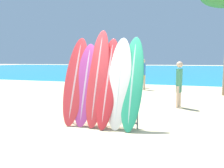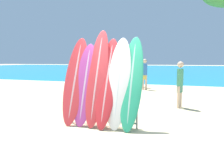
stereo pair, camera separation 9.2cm
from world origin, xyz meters
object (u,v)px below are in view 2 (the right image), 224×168
object	(u,v)px
surfboard_slot_4	(119,82)
surfboard_slot_5	(132,82)
surfboard_slot_1	(85,84)
surfboard_slot_2	(97,77)
person_mid_beach	(145,73)
surfboard_slot_0	(75,80)
surfboard_slot_3	(107,82)
person_far_left	(141,72)
person_near_water	(180,83)
surfboard_rack	(102,106)

from	to	relation	value
surfboard_slot_4	surfboard_slot_5	size ratio (longest dim) A/B	0.99
surfboard_slot_1	surfboard_slot_2	world-z (taller)	surfboard_slot_2
surfboard_slot_5	person_mid_beach	xyz separation A→B (m)	(-0.93, 6.93, -0.17)
surfboard_slot_0	surfboard_slot_4	world-z (taller)	surfboard_slot_0
surfboard_slot_0	surfboard_slot_3	world-z (taller)	surfboard_slot_0
surfboard_slot_0	person_far_left	world-z (taller)	surfboard_slot_0
surfboard_slot_2	surfboard_slot_5	world-z (taller)	surfboard_slot_2
surfboard_slot_5	person_far_left	world-z (taller)	surfboard_slot_5
surfboard_slot_1	surfboard_slot_2	size ratio (longest dim) A/B	0.85
surfboard_slot_0	surfboard_slot_2	xyz separation A→B (m)	(0.59, 0.02, 0.09)
person_far_left	surfboard_slot_1	bearing A→B (deg)	-153.30
surfboard_slot_5	person_near_water	world-z (taller)	surfboard_slot_5
person_near_water	surfboard_slot_3	bearing A→B (deg)	166.78
person_near_water	surfboard_rack	bearing A→B (deg)	165.09
surfboard_slot_3	person_near_water	size ratio (longest dim) A/B	1.39
surfboard_slot_5	person_far_left	size ratio (longest dim) A/B	1.29
surfboard_rack	surfboard_slot_2	bearing A→B (deg)	153.80
surfboard_slot_1	surfboard_slot_4	xyz separation A→B (m)	(0.87, 0.01, 0.06)
surfboard_slot_5	surfboard_slot_3	bearing A→B (deg)	-179.88
surfboard_slot_4	person_near_water	world-z (taller)	surfboard_slot_4
surfboard_slot_1	person_far_left	world-z (taller)	surfboard_slot_1
surfboard_slot_1	person_mid_beach	size ratio (longest dim) A/B	1.21
surfboard_slot_0	person_far_left	xyz separation A→B (m)	(0.13, 7.88, -0.18)
surfboard_rack	surfboard_slot_4	bearing A→B (deg)	3.54
surfboard_rack	person_far_left	world-z (taller)	person_far_left
person_near_water	person_mid_beach	bearing A→B (deg)	42.51
surfboard_slot_3	surfboard_slot_0	bearing A→B (deg)	179.53
person_near_water	surfboard_slot_4	bearing A→B (deg)	171.67
person_far_left	surfboard_slot_5	bearing A→B (deg)	-144.84
surfboard_slot_1	surfboard_slot_4	bearing A→B (deg)	0.83
person_far_left	surfboard_slot_0	bearing A→B (deg)	-155.44
surfboard_slot_3	person_mid_beach	xyz separation A→B (m)	(-0.33, 6.93, -0.17)
surfboard_slot_0	surfboard_slot_5	bearing A→B (deg)	-0.23
surfboard_slot_0	surfboard_slot_5	xyz separation A→B (m)	(1.47, -0.01, -0.01)
surfboard_slot_2	person_far_left	size ratio (longest dim) A/B	1.41
surfboard_slot_4	surfboard_slot_2	bearing A→B (deg)	175.73
surfboard_slot_5	person_mid_beach	world-z (taller)	surfboard_slot_5
surfboard_slot_1	surfboard_slot_3	world-z (taller)	surfboard_slot_3
surfboard_slot_1	surfboard_slot_4	world-z (taller)	surfboard_slot_4
surfboard_slot_1	person_near_water	bearing A→B (deg)	51.10
surfboard_slot_2	surfboard_slot_5	size ratio (longest dim) A/B	1.09
surfboard_slot_1	surfboard_slot_5	world-z (taller)	surfboard_slot_5
person_near_water	person_far_left	world-z (taller)	person_far_left
surfboard_slot_3	person_mid_beach	world-z (taller)	surfboard_slot_3
surfboard_rack	surfboard_slot_5	world-z (taller)	surfboard_slot_5
surfboard_slot_4	person_near_water	xyz separation A→B (m)	(1.33, 2.71, -0.23)
surfboard_slot_2	person_mid_beach	world-z (taller)	surfboard_slot_2
surfboard_rack	surfboard_slot_2	size ratio (longest dim) A/B	0.76
surfboard_slot_0	surfboard_rack	bearing A→B (deg)	-3.89
surfboard_slot_0	surfboard_slot_3	size ratio (longest dim) A/B	1.02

